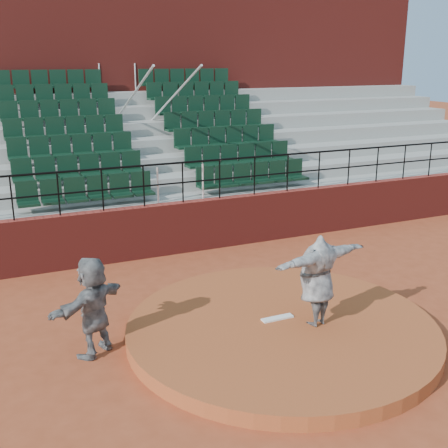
{
  "coord_description": "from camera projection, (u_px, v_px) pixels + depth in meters",
  "views": [
    {
      "loc": [
        -4.65,
        -7.85,
        4.75
      ],
      "look_at": [
        0.0,
        2.5,
        1.4
      ],
      "focal_mm": 45.0,
      "sensor_mm": 36.0,
      "label": 1
    }
  ],
  "objects": [
    {
      "name": "boundary_wall",
      "position": [
        184.0,
        227.0,
        14.23
      ],
      "size": [
        24.0,
        0.3,
        1.3
      ],
      "primitive_type": "cube",
      "color": "maroon",
      "rests_on": "ground"
    },
    {
      "name": "press_box_facade",
      "position": [
        108.0,
        94.0,
        20.06
      ],
      "size": [
        24.0,
        3.0,
        7.1
      ],
      "primitive_type": "cube",
      "color": "maroon",
      "rests_on": "ground"
    },
    {
      "name": "pitchers_mound",
      "position": [
        281.0,
        329.0,
        10.01
      ],
      "size": [
        5.5,
        5.5,
        0.25
      ],
      "primitive_type": "cylinder",
      "color": "#A44A24",
      "rests_on": "ground"
    },
    {
      "name": "fielder",
      "position": [
        93.0,
        306.0,
        9.2
      ],
      "size": [
        1.59,
        1.31,
        1.71
      ],
      "primitive_type": "imported",
      "rotation": [
        0.0,
        0.0,
        3.75
      ],
      "color": "black",
      "rests_on": "ground"
    },
    {
      "name": "ground",
      "position": [
        281.0,
        335.0,
        10.04
      ],
      "size": [
        90.0,
        90.0,
        0.0
      ],
      "primitive_type": "plane",
      "color": "#9A4022",
      "rests_on": "ground"
    },
    {
      "name": "pitcher",
      "position": [
        317.0,
        280.0,
        9.69
      ],
      "size": [
        2.09,
        0.94,
        1.65
      ],
      "primitive_type": "imported",
      "rotation": [
        0.0,
        0.0,
        3.34
      ],
      "color": "black",
      "rests_on": "pitchers_mound"
    },
    {
      "name": "pitching_rubber",
      "position": [
        277.0,
        318.0,
        10.1
      ],
      "size": [
        0.6,
        0.15,
        0.03
      ],
      "primitive_type": "cube",
      "color": "white",
      "rests_on": "pitchers_mound"
    },
    {
      "name": "wall_railing",
      "position": [
        183.0,
        173.0,
        13.84
      ],
      "size": [
        24.04,
        0.05,
        1.03
      ],
      "color": "black",
      "rests_on": "boundary_wall"
    },
    {
      "name": "seating_deck",
      "position": [
        142.0,
        171.0,
        17.2
      ],
      "size": [
        24.0,
        5.97,
        4.63
      ],
      "color": "gray",
      "rests_on": "ground"
    }
  ]
}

